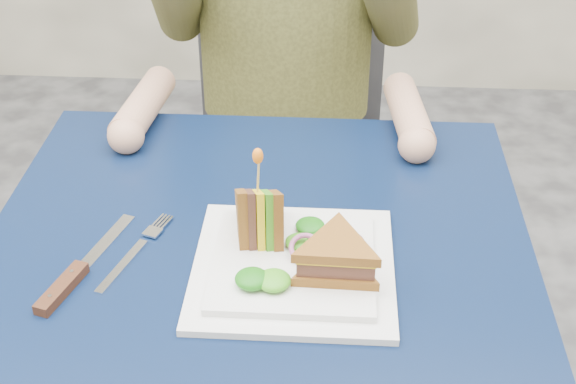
# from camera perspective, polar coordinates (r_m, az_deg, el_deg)

# --- Properties ---
(table) EXTENTS (0.75, 0.75, 0.73)m
(table) POSITION_cam_1_polar(r_m,az_deg,el_deg) (1.13, -2.23, -7.28)
(table) COLOR black
(table) RESTS_ON ground
(chair) EXTENTS (0.42, 0.40, 0.93)m
(chair) POSITION_cam_1_polar(r_m,az_deg,el_deg) (1.80, 0.04, 5.53)
(chair) COLOR #47474C
(chair) RESTS_ON ground
(plate) EXTENTS (0.26, 0.26, 0.02)m
(plate) POSITION_cam_1_polar(r_m,az_deg,el_deg) (1.04, 0.38, -5.26)
(plate) COLOR white
(plate) RESTS_ON table
(sandwich_flat) EXTENTS (0.13, 0.13, 0.05)m
(sandwich_flat) POSITION_cam_1_polar(r_m,az_deg,el_deg) (1.00, 3.47, -4.66)
(sandwich_flat) COLOR brown
(sandwich_flat) RESTS_ON plate
(sandwich_upright) EXTENTS (0.08, 0.13, 0.13)m
(sandwich_upright) POSITION_cam_1_polar(r_m,az_deg,el_deg) (1.05, -2.06, -1.71)
(sandwich_upright) COLOR brown
(sandwich_upright) RESTS_ON plate
(fork) EXTENTS (0.07, 0.17, 0.01)m
(fork) POSITION_cam_1_polar(r_m,az_deg,el_deg) (1.09, -10.95, -4.32)
(fork) COLOR silver
(fork) RESTS_ON table
(knife) EXTENTS (0.08, 0.22, 0.02)m
(knife) POSITION_cam_1_polar(r_m,az_deg,el_deg) (1.06, -15.20, -5.99)
(knife) COLOR silver
(knife) RESTS_ON table
(toothpick) EXTENTS (0.01, 0.01, 0.06)m
(toothpick) POSITION_cam_1_polar(r_m,az_deg,el_deg) (1.02, -2.13, 1.23)
(toothpick) COLOR tan
(toothpick) RESTS_ON sandwich_upright
(toothpick_frill) EXTENTS (0.01, 0.01, 0.02)m
(toothpick_frill) POSITION_cam_1_polar(r_m,az_deg,el_deg) (1.00, -2.16, 2.57)
(toothpick_frill) COLOR orange
(toothpick_frill) RESTS_ON sandwich_upright
(lettuce_spill) EXTENTS (0.15, 0.13, 0.02)m
(lettuce_spill) POSITION_cam_1_polar(r_m,az_deg,el_deg) (1.04, 0.69, -4.01)
(lettuce_spill) COLOR #337A14
(lettuce_spill) RESTS_ON plate
(onion_ring) EXTENTS (0.04, 0.04, 0.02)m
(onion_ring) POSITION_cam_1_polar(r_m,az_deg,el_deg) (1.03, 1.24, -3.99)
(onion_ring) COLOR #9E4C7A
(onion_ring) RESTS_ON plate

